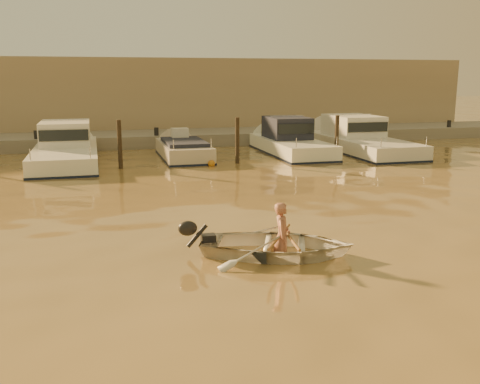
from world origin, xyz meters
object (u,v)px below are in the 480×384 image
object	(u,v)px
dinghy	(277,245)
moored_boat_5	(360,139)
moored_boat_2	(66,148)
moored_boat_4	(291,141)
moored_boat_3	(184,153)
waterfront_building	(111,98)
person	(282,236)

from	to	relation	value
dinghy	moored_boat_5	world-z (taller)	moored_boat_5
moored_boat_2	moored_boat_4	size ratio (longest dim) A/B	1.20
dinghy	moored_boat_5	bearing A→B (deg)	-12.15
moored_boat_2	moored_boat_3	world-z (taller)	moored_boat_2
moored_boat_4	waterfront_building	bearing A→B (deg)	126.47
moored_boat_3	moored_boat_5	xyz separation A→B (m)	(9.06, 0.00, 0.40)
moored_boat_3	moored_boat_4	size ratio (longest dim) A/B	0.80
moored_boat_2	waterfront_building	xyz separation A→B (m)	(2.44, 11.00, 1.77)
person	moored_boat_2	distance (m)	15.17
dinghy	person	bearing A→B (deg)	-90.00
waterfront_building	moored_boat_3	bearing A→B (deg)	-75.80
waterfront_building	moored_boat_4	bearing A→B (deg)	-53.53
dinghy	person	size ratio (longest dim) A/B	2.22
dinghy	waterfront_building	distance (m)	25.50
moored_boat_3	moored_boat_5	size ratio (longest dim) A/B	0.63
moored_boat_5	moored_boat_2	bearing A→B (deg)	180.00
dinghy	moored_boat_4	world-z (taller)	moored_boat_4
moored_boat_4	person	bearing A→B (deg)	-111.34
person	moored_boat_2	xyz separation A→B (m)	(-4.97, 14.33, 0.20)
moored_boat_3	waterfront_building	bearing A→B (deg)	104.20
dinghy	person	xyz separation A→B (m)	(0.09, -0.04, 0.21)
moored_boat_3	moored_boat_4	bearing A→B (deg)	0.00
person	moored_boat_2	size ratio (longest dim) A/B	0.17
person	moored_boat_3	size ratio (longest dim) A/B	0.25
moored_boat_2	waterfront_building	distance (m)	11.41
moored_boat_4	moored_boat_3	bearing A→B (deg)	180.00
moored_boat_3	moored_boat_4	xyz separation A→B (m)	(5.35, 0.00, 0.40)
waterfront_building	dinghy	bearing A→B (deg)	-84.49
moored_boat_2	moored_boat_5	distance (m)	14.28
moored_boat_4	moored_boat_5	bearing A→B (deg)	0.00
dinghy	waterfront_building	size ratio (longest dim) A/B	0.07
person	waterfront_building	world-z (taller)	waterfront_building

